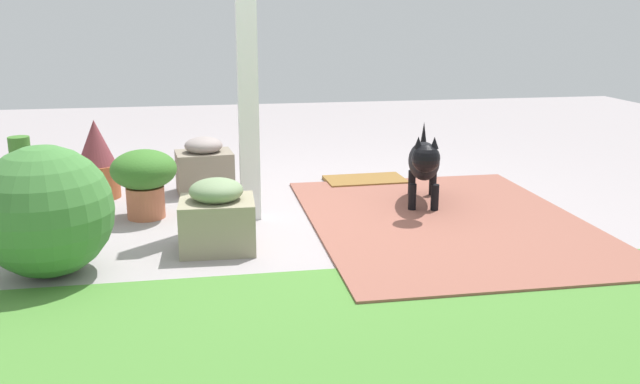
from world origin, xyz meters
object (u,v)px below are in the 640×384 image
Objects in this scene: round_shrub at (46,211)px; stone_planter_nearest at (204,167)px; terracotta_pot_spiky at (97,161)px; dog at (424,162)px; terracotta_pot_broad at (144,177)px; porch_pillar at (247,67)px; stone_planter_mid at (217,217)px; terracotta_pot_tall at (24,190)px; doormat at (365,180)px.

stone_planter_nearest is at bearing -117.51° from round_shrub.
terracotta_pot_spiky is 0.72× the size of dog.
stone_planter_nearest is 1.70m from dog.
stone_planter_nearest is 0.65× the size of round_shrub.
terracotta_pot_broad is 1.96m from dog.
porch_pillar reaches higher than dog.
stone_planter_mid is 0.54× the size of dog.
terracotta_pot_tall is 0.82m from terracotta_pot_broad.
terracotta_pot_tall is 0.87× the size of doormat.
stone_planter_nearest is 1.37m from stone_planter_mid.
doormat is (-2.10, -0.12, -0.27)m from terracotta_pot_spiky.
porch_pillar is 1.74m from terracotta_pot_tall.
round_shrub reaches higher than doormat.
stone_planter_mid is 0.96× the size of terracotta_pot_broad.
stone_planter_nearest is 1.31m from terracotta_pot_tall.
terracotta_pot_spiky is 0.91× the size of doormat.
stone_planter_nearest is 0.81× the size of terracotta_pot_tall.
porch_pillar is 2.89× the size of round_shrub.
terracotta_pot_spiky reaches higher than terracotta_pot_tall.
doormat is at bearing -130.66° from stone_planter_mid.
porch_pillar reaches higher than round_shrub.
terracotta_pot_broad is at bearing 56.57° from stone_planter_nearest.
stone_planter_mid is 1.59m from terracotta_pot_spiky.
terracotta_pot_tall is (1.21, 0.50, -0.00)m from stone_planter_nearest.
porch_pillar is 1.66m from doormat.
dog is at bearing 176.14° from terracotta_pot_tall.
round_shrub is at bearing 66.53° from terracotta_pot_broad.
dog is (-1.25, -0.06, -0.69)m from porch_pillar.
terracotta_pot_broad is at bearing 122.67° from terracotta_pot_spiky.
stone_planter_nearest is 0.55× the size of dog.
terracotta_pot_tall is at bearing -8.41° from terracotta_pot_broad.
terracotta_pot_spiky is 1.26× the size of terracotta_pot_broad.
round_shrub reaches higher than terracotta_pot_spiky.
terracotta_pot_spiky is at bearing 1.46° from stone_planter_nearest.
terracotta_pot_broad is 0.72× the size of doormat.
dog is 1.27× the size of doormat.
stone_planter_mid is at bearing 24.44° from dog.
terracotta_pot_broad is (-0.43, -1.00, -0.06)m from round_shrub.
round_shrub is 1.09m from terracotta_pot_broad.
porch_pillar is at bearing 169.69° from terracotta_pot_broad.
terracotta_pot_tall reaches higher than doormat.
porch_pillar is at bearing -142.64° from round_shrub.
terracotta_pot_spiky reaches higher than stone_planter_nearest.
terracotta_pot_broad is (0.41, 0.62, 0.09)m from stone_planter_nearest.
dog is at bearing -155.56° from stone_planter_mid.
dog is at bearing -158.71° from round_shrub.
doormat is at bearing -166.66° from terracotta_pot_tall.
terracotta_pot_tall is at bearing -71.68° from round_shrub.
terracotta_pot_spiky is 0.71m from terracotta_pot_broad.
stone_planter_nearest reaches higher than doormat.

